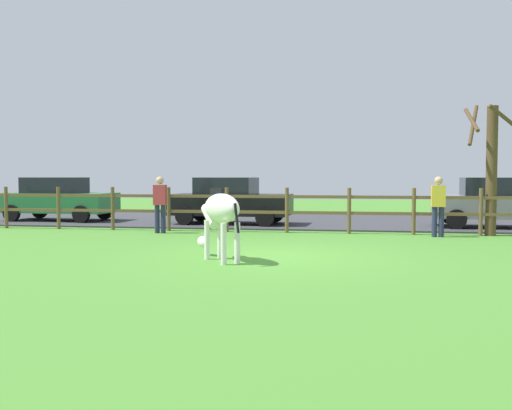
% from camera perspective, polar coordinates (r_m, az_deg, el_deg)
% --- Properties ---
extents(ground_plane, '(60.00, 60.00, 0.00)m').
position_cam_1_polar(ground_plane, '(11.60, 1.54, -5.23)').
color(ground_plane, '#47842D').
extents(parking_asphalt, '(28.00, 7.40, 0.05)m').
position_cam_1_polar(parking_asphalt, '(20.80, 5.08, -1.59)').
color(parking_asphalt, '#38383D').
rests_on(parking_asphalt, ground_plane).
extents(paddock_fence, '(21.64, 0.11, 1.32)m').
position_cam_1_polar(paddock_fence, '(16.50, 3.13, -0.22)').
color(paddock_fence, brown).
rests_on(paddock_fence, ground_plane).
extents(bare_tree, '(1.37, 1.37, 3.69)m').
position_cam_1_polar(bare_tree, '(16.92, 22.53, 3.73)').
color(bare_tree, '#513A23').
rests_on(bare_tree, ground_plane).
extents(zebra, '(1.35, 1.63, 1.41)m').
position_cam_1_polar(zebra, '(10.97, -3.66, -0.84)').
color(zebra, white).
rests_on(zebra, ground_plane).
extents(parked_car_grey, '(4.10, 2.09, 1.56)m').
position_cam_1_polar(parked_car_grey, '(19.15, 23.20, 0.27)').
color(parked_car_grey, slate).
rests_on(parked_car_grey, parking_asphalt).
extents(parked_car_green, '(4.08, 2.04, 1.56)m').
position_cam_1_polar(parked_car_green, '(21.73, -19.31, 0.62)').
color(parked_car_green, '#236B38').
rests_on(parked_car_green, parking_asphalt).
extents(parked_car_black, '(4.09, 2.07, 1.56)m').
position_cam_1_polar(parked_car_black, '(19.09, -2.65, 0.49)').
color(parked_car_black, black).
rests_on(parked_car_black, parking_asphalt).
extents(visitor_left_of_tree, '(0.37, 0.24, 1.64)m').
position_cam_1_polar(visitor_left_of_tree, '(16.59, -9.64, 0.31)').
color(visitor_left_of_tree, '#232847').
rests_on(visitor_left_of_tree, ground_plane).
extents(visitor_right_of_tree, '(0.36, 0.23, 1.64)m').
position_cam_1_polar(visitor_right_of_tree, '(16.08, 17.88, 0.13)').
color(visitor_right_of_tree, '#232847').
rests_on(visitor_right_of_tree, ground_plane).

